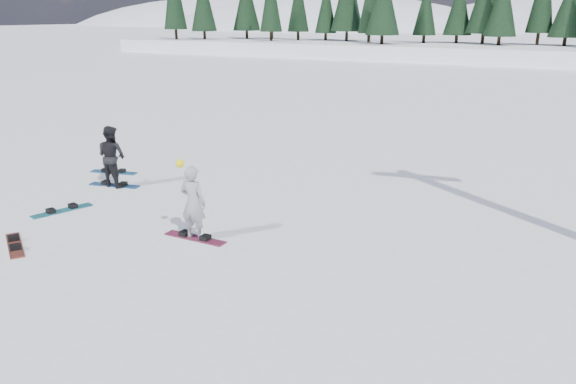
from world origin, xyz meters
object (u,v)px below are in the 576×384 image
object	(u,v)px
snowboarder_man	(112,156)
snowboard_loose_a	(62,211)
snowboarder_woman	(193,203)
snowboard_loose_b	(15,245)
snowboard_loose_c	(114,172)

from	to	relation	value
snowboarder_man	snowboard_loose_a	world-z (taller)	snowboarder_man
snowboarder_woman	snowboarder_man	bearing A→B (deg)	-28.61
snowboarder_woman	snowboard_loose_b	bearing A→B (deg)	30.89
snowboard_loose_b	snowboard_loose_c	bearing A→B (deg)	147.11
snowboarder_man	snowboard_loose_a	xyz separation A→B (m)	(0.42, -2.24, -0.86)
snowboard_loose_b	snowboarder_man	bearing A→B (deg)	140.27
snowboarder_man	snowboard_loose_a	size ratio (longest dim) A/B	1.17
snowboard_loose_c	snowboarder_woman	bearing A→B (deg)	-43.82
snowboard_loose_b	snowboard_loose_c	distance (m)	5.78
snowboarder_man	snowboard_loose_a	bearing A→B (deg)	101.90
snowboarder_man	snowboard_loose_b	distance (m)	4.54
snowboard_loose_b	snowboard_loose_a	world-z (taller)	same
snowboarder_man	snowboard_loose_a	distance (m)	2.43
snowboard_loose_c	snowboard_loose_a	bearing A→B (deg)	-79.74
snowboarder_woman	snowboard_loose_c	distance (m)	6.40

